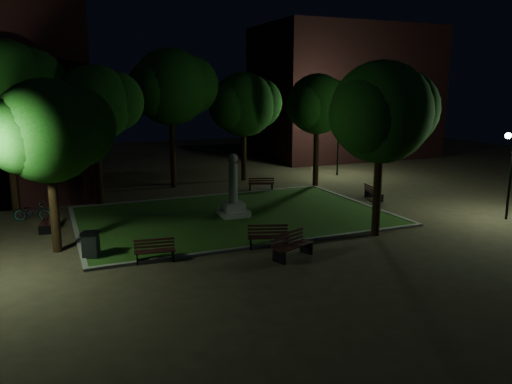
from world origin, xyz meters
The scene contains 23 objects.
ground centered at (0.00, 0.00, 0.00)m, with size 80.00×80.00×0.00m, color #423826.
lawn centered at (0.00, 2.00, 0.04)m, with size 15.00×10.00×0.08m, color #285018.
lawn_kerb centered at (0.00, 2.00, 0.06)m, with size 15.40×10.40×0.12m.
monument centered at (0.00, 2.00, 0.96)m, with size 1.40×1.40×3.20m.
building_far centered at (18.00, 20.00, 6.00)m, with size 16.00×10.00×12.00m, color #421A1A.
tree_west centered at (-8.37, -0.33, 4.85)m, with size 4.96×4.05×6.88m.
tree_north_wl centered at (-5.87, 7.26, 5.63)m, with size 5.08×4.15×7.72m.
tree_north_er centered at (4.41, 11.40, 5.32)m, with size 5.46×4.46×7.55m.
tree_ne centered at (8.03, 7.52, 5.43)m, with size 4.80×3.92×7.40m.
tree_se centered at (4.85, -3.48, 5.46)m, with size 5.39×4.40×7.67m.
tree_nw centered at (-10.18, 7.67, 6.52)m, with size 5.92×4.84×8.95m.
tree_far_north centered at (-0.79, 10.89, 6.52)m, with size 6.02×4.91×8.98m.
lamppost_se centered at (12.51, -3.76, 3.06)m, with size 1.18×0.28×4.36m.
lamppost_nw centered at (-10.00, 9.67, 3.24)m, with size 1.18×0.28×4.67m.
lamppost_ne centered at (11.52, 10.52, 3.25)m, with size 1.18×0.28×4.68m.
bench_near_left centered at (-0.40, -3.18, 0.43)m, with size 1.77×1.10×0.92m.
bench_near_right centered at (-0.09, -4.70, 0.47)m, with size 1.92×1.25×0.99m.
bench_west_near centered at (-5.07, -3.02, 0.40)m, with size 1.59×0.75×0.84m.
bench_left_side centered at (-8.74, 3.07, 0.40)m, with size 0.79×1.62×0.85m.
bench_right_side centered at (8.96, 2.52, 0.41)m, with size 0.85×1.66×0.87m.
bench_far_side centered at (3.92, 7.47, 0.42)m, with size 1.71×1.03×0.89m.
trash_bin centered at (-7.28, -1.80, 0.55)m, with size 0.81×0.81×1.08m.
bicycle centered at (-9.45, 5.25, 0.46)m, with size 0.62×1.77×0.93m, color black.
Camera 1 is at (-8.61, -21.19, 6.52)m, focal length 35.00 mm.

